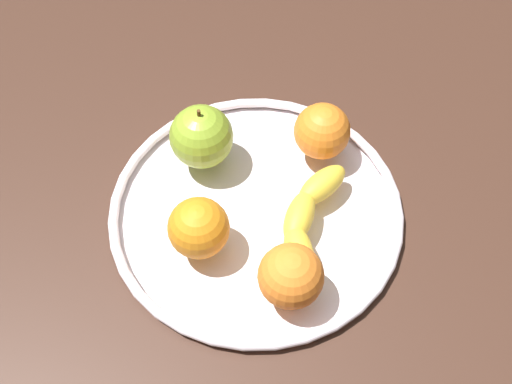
% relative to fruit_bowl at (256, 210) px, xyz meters
% --- Properties ---
extents(ground_plane, '(1.18, 1.18, 0.04)m').
position_rel_fruit_bowl_xyz_m(ground_plane, '(0.00, 0.00, -0.03)').
color(ground_plane, '#3D251B').
extents(fruit_bowl, '(0.36, 0.36, 0.02)m').
position_rel_fruit_bowl_xyz_m(fruit_bowl, '(0.00, 0.00, 0.00)').
color(fruit_bowl, white).
rests_on(fruit_bowl, ground_plane).
extents(banana, '(0.18, 0.08, 0.03)m').
position_rel_fruit_bowl_xyz_m(banana, '(-0.00, 0.07, 0.03)').
color(banana, yellow).
rests_on(banana, fruit_bowl).
extents(apple, '(0.08, 0.08, 0.09)m').
position_rel_fruit_bowl_xyz_m(apple, '(-0.04, -0.09, 0.05)').
color(apple, '#8AAB2D').
rests_on(apple, fruit_bowl).
extents(orange_back_right, '(0.07, 0.07, 0.07)m').
position_rel_fruit_bowl_xyz_m(orange_back_right, '(0.08, 0.08, 0.04)').
color(orange_back_right, orange).
rests_on(orange_back_right, fruit_bowl).
extents(orange_front_right, '(0.07, 0.07, 0.07)m').
position_rel_fruit_bowl_xyz_m(orange_front_right, '(-0.11, 0.03, 0.04)').
color(orange_front_right, orange).
rests_on(orange_front_right, fruit_bowl).
extents(orange_front_left, '(0.07, 0.07, 0.07)m').
position_rel_fruit_bowl_xyz_m(orange_front_left, '(0.07, -0.03, 0.04)').
color(orange_front_left, orange).
rests_on(orange_front_left, fruit_bowl).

